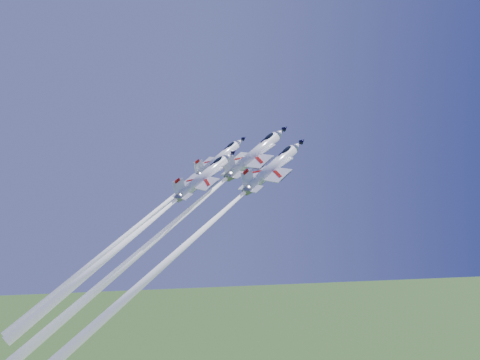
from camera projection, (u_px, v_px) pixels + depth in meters
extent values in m
cylinder|color=white|center=(254.00, 155.00, 105.16)|extent=(8.98, 6.60, 12.07)
cone|color=white|center=(280.00, 133.00, 108.45)|extent=(3.68, 3.29, 3.31)
cone|color=black|center=(285.00, 128.00, 109.21)|extent=(1.85, 1.66, 1.66)
cone|color=slate|center=(229.00, 177.00, 102.13)|extent=(3.08, 2.92, 2.33)
ellipsoid|color=black|center=(269.00, 137.00, 106.97)|extent=(3.43, 2.47, 2.76)
cube|color=black|center=(263.00, 141.00, 106.16)|extent=(1.15, 0.68, 0.98)
cube|color=white|center=(250.00, 160.00, 104.72)|extent=(8.00, 11.03, 3.25)
cube|color=white|center=(259.00, 148.00, 107.42)|extent=(3.32, 2.47, 2.21)
cube|color=white|center=(267.00, 149.00, 105.21)|extent=(3.32, 2.47, 2.21)
cube|color=white|center=(233.00, 174.00, 102.62)|extent=(4.26, 6.01, 1.69)
cube|color=white|center=(230.00, 165.00, 102.00)|extent=(3.66, 2.02, 4.21)
cube|color=#AB0E08|center=(227.00, 158.00, 101.52)|extent=(1.37, 0.80, 1.26)
cube|color=black|center=(256.00, 159.00, 105.59)|extent=(8.54, 4.21, 6.48)
sphere|color=white|center=(228.00, 177.00, 102.02)|extent=(1.26, 1.14, 1.09)
cone|color=white|center=(120.00, 269.00, 90.89)|extent=(28.59, 18.78, 44.61)
cylinder|color=white|center=(219.00, 159.00, 107.87)|extent=(7.14, 5.24, 9.59)
cone|color=white|center=(239.00, 142.00, 110.48)|extent=(2.92, 2.62, 2.63)
cone|color=black|center=(244.00, 138.00, 111.09)|extent=(1.47, 1.32, 1.32)
cone|color=slate|center=(198.00, 176.00, 105.46)|extent=(2.45, 2.32, 1.85)
ellipsoid|color=black|center=(231.00, 145.00, 109.31)|extent=(2.73, 1.96, 2.20)
cube|color=black|center=(226.00, 148.00, 108.66)|extent=(0.92, 0.54, 0.78)
cube|color=white|center=(215.00, 163.00, 107.52)|extent=(6.35, 8.76, 2.58)
cube|color=white|center=(223.00, 154.00, 109.67)|extent=(2.63, 1.96, 1.76)
cube|color=white|center=(229.00, 155.00, 107.91)|extent=(2.63, 1.96, 1.76)
cube|color=white|center=(201.00, 174.00, 105.85)|extent=(3.38, 4.78, 1.34)
cube|color=white|center=(199.00, 167.00, 105.36)|extent=(2.91, 1.61, 3.35)
cube|color=#AB0E08|center=(197.00, 162.00, 104.98)|extent=(1.09, 0.63, 1.00)
cube|color=black|center=(220.00, 162.00, 108.21)|extent=(6.78, 3.34, 5.15)
sphere|color=white|center=(197.00, 177.00, 105.37)|extent=(1.00, 0.91, 0.86)
cone|color=white|center=(110.00, 249.00, 96.15)|extent=(23.61, 15.48, 36.92)
cylinder|color=white|center=(272.00, 168.00, 97.33)|extent=(8.34, 6.13, 11.21)
cone|color=white|center=(297.00, 146.00, 100.38)|extent=(3.42, 3.06, 3.07)
cone|color=black|center=(303.00, 141.00, 101.09)|extent=(1.72, 1.54, 1.54)
cone|color=slate|center=(247.00, 191.00, 94.52)|extent=(2.86, 2.71, 2.16)
ellipsoid|color=black|center=(287.00, 151.00, 99.01)|extent=(3.18, 2.29, 2.57)
cube|color=black|center=(281.00, 154.00, 98.26)|extent=(1.07, 0.63, 0.91)
cube|color=white|center=(268.00, 174.00, 96.93)|extent=(7.42, 10.24, 3.02)
cube|color=white|center=(276.00, 161.00, 99.43)|extent=(3.08, 2.29, 2.05)
cube|color=white|center=(285.00, 162.00, 97.38)|extent=(3.08, 2.29, 2.05)
cube|color=white|center=(251.00, 188.00, 94.97)|extent=(3.95, 5.58, 1.57)
cube|color=white|center=(248.00, 179.00, 94.40)|extent=(3.40, 1.88, 3.91)
cube|color=#AB0E08|center=(246.00, 172.00, 93.95)|extent=(1.27, 0.74, 1.17)
cube|color=black|center=(274.00, 173.00, 97.73)|extent=(7.93, 3.91, 6.02)
sphere|color=white|center=(246.00, 191.00, 94.41)|extent=(1.17, 1.06, 1.01)
cone|color=white|center=(151.00, 276.00, 85.04)|extent=(24.32, 16.04, 37.74)
cylinder|color=white|center=(203.00, 177.00, 98.47)|extent=(7.74, 5.69, 10.40)
cone|color=white|center=(228.00, 156.00, 101.30)|extent=(3.17, 2.84, 2.85)
cone|color=black|center=(234.00, 152.00, 101.96)|extent=(1.60, 1.43, 1.43)
cone|color=slate|center=(179.00, 198.00, 95.86)|extent=(2.66, 2.52, 2.00)
ellipsoid|color=black|center=(218.00, 161.00, 100.03)|extent=(2.96, 2.13, 2.38)
cube|color=black|center=(212.00, 164.00, 99.33)|extent=(0.99, 0.58, 0.84)
cube|color=white|center=(199.00, 182.00, 98.09)|extent=(6.89, 9.51, 2.80)
cube|color=white|center=(209.00, 171.00, 100.42)|extent=(2.86, 2.13, 1.91)
cube|color=white|center=(215.00, 172.00, 98.51)|extent=(2.86, 2.13, 1.91)
cube|color=white|center=(183.00, 195.00, 96.28)|extent=(3.67, 5.18, 1.46)
cube|color=white|center=(179.00, 187.00, 95.74)|extent=(3.15, 1.74, 3.63)
cube|color=#AB0E08|center=(177.00, 181.00, 95.33)|extent=(1.18, 0.69, 1.09)
cube|color=black|center=(205.00, 181.00, 98.83)|extent=(7.36, 3.63, 5.59)
sphere|color=white|center=(178.00, 199.00, 95.76)|extent=(1.09, 0.98, 0.94)
cone|color=white|center=(100.00, 264.00, 88.32)|extent=(19.62, 13.05, 30.14)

